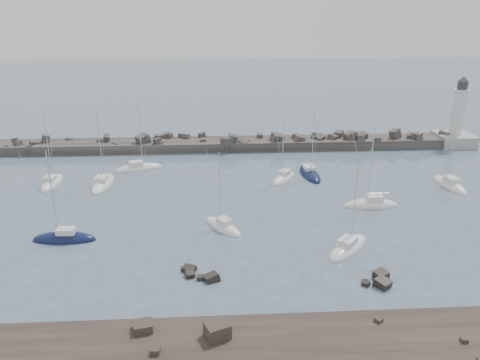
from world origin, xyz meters
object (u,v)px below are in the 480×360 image
lighthouse (455,130)px  sailboat_6 (283,179)px  sailboat_8 (310,174)px  sailboat_1 (52,183)px  sailboat_10 (449,185)px  sailboat_7 (348,248)px  sailboat_9 (371,205)px  sailboat_3 (103,184)px  sailboat_2 (64,239)px  sailboat_5 (223,227)px  sailboat_4 (139,169)px

lighthouse → sailboat_6: lighthouse is taller
lighthouse → sailboat_8: size_ratio=1.08×
sailboat_1 → sailboat_10: bearing=-4.2°
sailboat_8 → sailboat_7: bearing=-91.1°
sailboat_8 → sailboat_9: size_ratio=1.07×
sailboat_1 → sailboat_7: 48.14m
sailboat_3 → sailboat_2: bearing=-92.1°
sailboat_8 → sailboat_2: bearing=-148.6°
lighthouse → sailboat_10: lighthouse is taller
lighthouse → sailboat_10: 25.78m
sailboat_5 → sailboat_8: bearing=51.5°
sailboat_6 → sailboat_10: size_ratio=0.89×
sailboat_3 → sailboat_8: size_ratio=1.01×
lighthouse → sailboat_2: size_ratio=1.17×
sailboat_3 → sailboat_6: 29.30m
sailboat_2 → sailboat_8: 40.71m
sailboat_1 → sailboat_4: sailboat_4 is taller
sailboat_4 → sailboat_9: bearing=-26.9°
sailboat_3 → sailboat_5: (18.87, -16.55, 0.00)m
sailboat_1 → sailboat_5: 32.27m
sailboat_4 → sailboat_6: (24.59, -6.56, 0.01)m
sailboat_6 → sailboat_8: bearing=21.1°
sailboat_5 → sailboat_6: sailboat_6 is taller
sailboat_2 → sailboat_10: 57.87m
sailboat_6 → sailboat_3: bearing=-178.6°
sailboat_9 → sailboat_10: (14.95, 7.01, -0.00)m
sailboat_1 → sailboat_2: sailboat_2 is taller
sailboat_1 → sailboat_5: (27.17, -17.42, 0.01)m
sailboat_2 → sailboat_1: bearing=111.3°
sailboat_1 → sailboat_8: bearing=2.3°
sailboat_2 → sailboat_4: 26.51m
sailboat_6 → sailboat_9: sailboat_9 is taller
sailboat_5 → lighthouse: bearing=36.3°
sailboat_6 → sailboat_8: sailboat_8 is taller
sailboat_3 → sailboat_4: (4.69, 7.27, -0.01)m
sailboat_5 → sailboat_8: size_ratio=0.82×
sailboat_6 → sailboat_10: 26.34m
sailboat_10 → lighthouse: bearing=62.4°
sailboat_2 → sailboat_6: 35.70m
sailboat_1 → sailboat_9: sailboat_9 is taller
sailboat_2 → sailboat_3: 18.70m
lighthouse → sailboat_3: bearing=-164.3°
sailboat_4 → sailboat_9: (35.60, -18.06, 0.02)m
lighthouse → sailboat_7: 53.69m
sailboat_5 → sailboat_6: 20.16m
sailboat_6 → sailboat_10: sailboat_10 is taller
lighthouse → sailboat_5: bearing=-143.7°
sailboat_1 → sailboat_9: size_ratio=0.96×
sailboat_4 → sailboat_5: bearing=-59.2°
lighthouse → sailboat_4: size_ratio=1.12×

